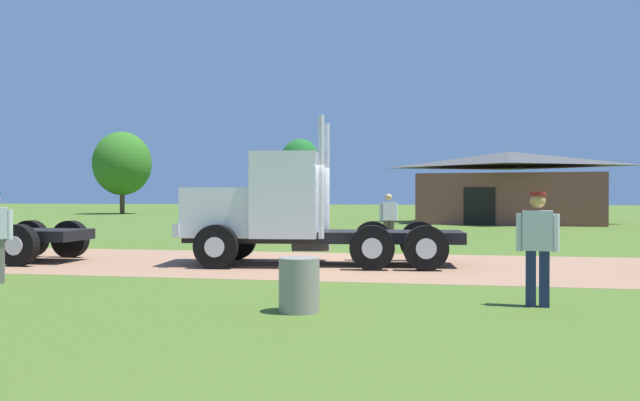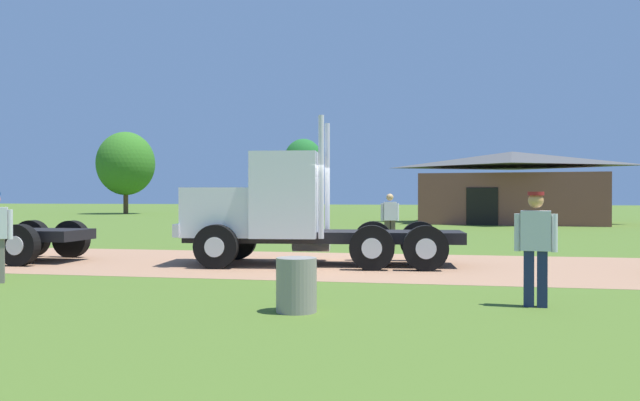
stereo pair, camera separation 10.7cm
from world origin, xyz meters
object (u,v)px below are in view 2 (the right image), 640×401
(truck_foreground_white, at_px, (284,212))
(shed_building, at_px, (512,189))
(visitor_far_side, at_px, (390,218))
(visitor_walking_mid, at_px, (536,243))
(steel_barrel, at_px, (296,285))

(truck_foreground_white, bearing_deg, shed_building, 73.01)
(visitor_far_side, distance_m, shed_building, 21.06)
(visitor_far_side, bearing_deg, truck_foreground_white, -108.82)
(truck_foreground_white, distance_m, shed_building, 27.72)
(shed_building, bearing_deg, visitor_far_side, -106.40)
(truck_foreground_white, relative_size, visitor_walking_mid, 3.95)
(visitor_walking_mid, distance_m, steel_barrel, 3.86)
(steel_barrel, distance_m, shed_building, 33.73)
(visitor_far_side, bearing_deg, shed_building, 73.60)
(truck_foreground_white, relative_size, steel_barrel, 8.76)
(visitor_far_side, xyz_separation_m, shed_building, (5.94, 20.17, 1.17))
(steel_barrel, bearing_deg, truck_foreground_white, 105.68)
(steel_barrel, height_order, shed_building, shed_building)
(truck_foreground_white, distance_m, visitor_far_side, 6.69)
(visitor_walking_mid, xyz_separation_m, steel_barrel, (-3.63, -1.18, -0.60))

